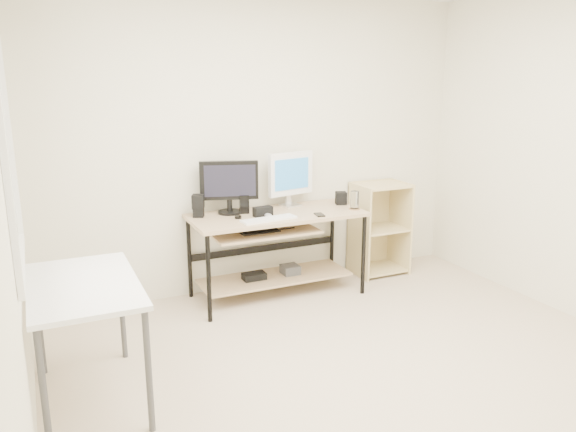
% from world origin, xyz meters
% --- Properties ---
extents(room, '(4.01, 4.01, 2.62)m').
position_xyz_m(room, '(-0.14, 0.04, 1.32)').
color(room, beige).
rests_on(room, ground).
extents(desk, '(1.50, 0.65, 0.75)m').
position_xyz_m(desk, '(-0.03, 1.66, 0.54)').
color(desk, tan).
rests_on(desk, ground).
extents(side_table, '(0.60, 1.00, 0.75)m').
position_xyz_m(side_table, '(-1.68, 0.60, 0.67)').
color(side_table, white).
rests_on(side_table, ground).
extents(shelf_unit, '(0.50, 0.40, 0.90)m').
position_xyz_m(shelf_unit, '(1.15, 1.82, 0.45)').
color(shelf_unit, beige).
rests_on(shelf_unit, ground).
extents(black_monitor, '(0.49, 0.21, 0.45)m').
position_xyz_m(black_monitor, '(-0.37, 1.83, 1.01)').
color(black_monitor, black).
rests_on(black_monitor, desk).
extents(white_imac, '(0.46, 0.15, 0.49)m').
position_xyz_m(white_imac, '(0.23, 1.86, 1.03)').
color(white_imac, silver).
rests_on(white_imac, desk).
extents(keyboard, '(0.48, 0.18, 0.02)m').
position_xyz_m(keyboard, '(-0.15, 1.47, 0.76)').
color(keyboard, white).
rests_on(keyboard, desk).
extents(mouse, '(0.06, 0.10, 0.03)m').
position_xyz_m(mouse, '(-0.12, 1.56, 0.77)').
color(mouse, '#B6B6BB').
rests_on(mouse, desk).
extents(center_speaker, '(0.17, 0.09, 0.08)m').
position_xyz_m(center_speaker, '(-0.15, 1.62, 0.79)').
color(center_speaker, black).
rests_on(center_speaker, desk).
extents(speaker_left, '(0.13, 0.13, 0.19)m').
position_xyz_m(speaker_left, '(-0.65, 1.82, 0.85)').
color(speaker_left, black).
rests_on(speaker_left, desk).
extents(speaker_right, '(0.12, 0.12, 0.11)m').
position_xyz_m(speaker_right, '(0.68, 1.73, 0.81)').
color(speaker_right, black).
rests_on(speaker_right, desk).
extents(audio_controller, '(0.09, 0.06, 0.16)m').
position_xyz_m(audio_controller, '(-0.26, 1.77, 0.83)').
color(audio_controller, black).
rests_on(audio_controller, desk).
extents(volume_puck, '(0.06, 0.06, 0.02)m').
position_xyz_m(volume_puck, '(-0.36, 1.63, 0.76)').
color(volume_puck, black).
rests_on(volume_puck, desk).
extents(smartphone, '(0.09, 0.14, 0.01)m').
position_xyz_m(smartphone, '(0.30, 1.44, 0.75)').
color(smartphone, black).
rests_on(smartphone, desk).
extents(coaster, '(0.11, 0.11, 0.01)m').
position_xyz_m(coaster, '(0.69, 1.51, 0.75)').
color(coaster, '#A37649').
rests_on(coaster, desk).
extents(drinking_glass, '(0.09, 0.09, 0.16)m').
position_xyz_m(drinking_glass, '(0.69, 1.51, 0.83)').
color(drinking_glass, white).
rests_on(drinking_glass, coaster).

